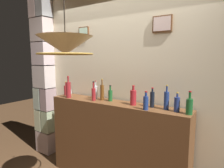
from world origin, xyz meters
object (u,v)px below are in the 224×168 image
at_px(liquor_bottle_vermouth, 66,90).
at_px(liquor_bottle_port, 152,99).
at_px(liquor_bottle_bourbon, 102,92).
at_px(liquor_bottle_rye, 94,94).
at_px(liquor_bottle_scotch, 133,97).
at_px(liquor_bottle_rum, 166,100).
at_px(liquor_bottle_tequila, 110,95).
at_px(glass_tumbler_rocks, 70,92).
at_px(liquor_bottle_whiskey, 96,92).
at_px(liquor_bottle_brandy, 68,90).
at_px(liquor_bottle_mezcal, 189,106).
at_px(liquor_bottle_amaro, 146,102).
at_px(pendant_lamp, 65,46).
at_px(liquor_bottle_vodka, 177,104).

xyz_separation_m(liquor_bottle_vermouth, liquor_bottle_port, (1.43, 0.01, 0.02)).
relative_size(liquor_bottle_bourbon, liquor_bottle_rye, 1.13).
bearing_deg(liquor_bottle_scotch, liquor_bottle_rum, 0.77).
bearing_deg(liquor_bottle_tequila, glass_tumbler_rocks, 174.66).
relative_size(liquor_bottle_whiskey, liquor_bottle_rye, 0.99).
bearing_deg(liquor_bottle_brandy, liquor_bottle_scotch, 6.58).
xyz_separation_m(liquor_bottle_bourbon, liquor_bottle_port, (0.73, -0.00, -0.01)).
bearing_deg(liquor_bottle_port, liquor_bottle_mezcal, -9.39).
bearing_deg(liquor_bottle_amaro, glass_tumbler_rocks, 170.46).
bearing_deg(liquor_bottle_scotch, pendant_lamp, -115.53).
xyz_separation_m(liquor_bottle_rye, glass_tumbler_rocks, (-0.63, 0.17, -0.06)).
relative_size(liquor_bottle_rum, pendant_lamp, 0.45).
xyz_separation_m(liquor_bottle_amaro, liquor_bottle_vodka, (0.31, 0.11, -0.00)).
height_order(liquor_bottle_whiskey, liquor_bottle_rye, liquor_bottle_rye).
height_order(liquor_bottle_bourbon, pendant_lamp, pendant_lamp).
height_order(liquor_bottle_mezcal, liquor_bottle_bourbon, liquor_bottle_bourbon).
xyz_separation_m(liquor_bottle_mezcal, liquor_bottle_whiskey, (-1.29, 0.09, 0.01)).
xyz_separation_m(liquor_bottle_tequila, liquor_bottle_vodka, (0.90, -0.05, 0.00)).
height_order(liquor_bottle_scotch, liquor_bottle_bourbon, liquor_bottle_bourbon).
distance_m(liquor_bottle_port, liquor_bottle_brandy, 1.25).
bearing_deg(liquor_bottle_rum, liquor_bottle_brandy, -175.11).
relative_size(liquor_bottle_rum, glass_tumbler_rocks, 3.91).
xyz_separation_m(glass_tumbler_rocks, pendant_lamp, (0.84, -0.87, 0.66)).
bearing_deg(liquor_bottle_bourbon, glass_tumbler_rocks, 173.09).
distance_m(liquor_bottle_brandy, glass_tumbler_rocks, 0.31).
bearing_deg(liquor_bottle_mezcal, liquor_bottle_amaro, -169.84).
bearing_deg(liquor_bottle_whiskey, glass_tumbler_rocks, 173.64).
xyz_separation_m(liquor_bottle_port, glass_tumbler_rocks, (-1.44, 0.09, -0.06)).
relative_size(liquor_bottle_amaro, pendant_lamp, 0.34).
xyz_separation_m(liquor_bottle_rum, liquor_bottle_rye, (-0.98, -0.07, -0.01)).
height_order(liquor_bottle_scotch, liquor_bottle_rum, liquor_bottle_rum).
bearing_deg(pendant_lamp, glass_tumbler_rocks, 134.14).
distance_m(liquor_bottle_tequila, liquor_bottle_whiskey, 0.26).
height_order(liquor_bottle_vermouth, liquor_bottle_rye, liquor_bottle_rye).
height_order(liquor_bottle_rye, liquor_bottle_vodka, liquor_bottle_rye).
distance_m(liquor_bottle_vermouth, liquor_bottle_port, 1.43).
bearing_deg(pendant_lamp, liquor_bottle_whiskey, 107.82).
height_order(liquor_bottle_rum, pendant_lamp, pendant_lamp).
bearing_deg(glass_tumbler_rocks, liquor_bottle_amaro, -9.54).
relative_size(liquor_bottle_vermouth, liquor_bottle_whiskey, 0.83).
height_order(liquor_bottle_vermouth, liquor_bottle_bourbon, liquor_bottle_bourbon).
xyz_separation_m(liquor_bottle_rum, glass_tumbler_rocks, (-1.62, 0.10, -0.07)).
xyz_separation_m(liquor_bottle_bourbon, liquor_bottle_rye, (-0.08, -0.09, -0.02)).
xyz_separation_m(liquor_bottle_bourbon, glass_tumbler_rocks, (-0.71, 0.09, -0.08)).
relative_size(liquor_bottle_scotch, liquor_bottle_whiskey, 0.94).
relative_size(liquor_bottle_vermouth, liquor_bottle_bourbon, 0.73).
height_order(liquor_bottle_scotch, liquor_bottle_brandy, liquor_bottle_brandy).
xyz_separation_m(liquor_bottle_rum, liquor_bottle_port, (-0.17, 0.01, -0.01)).
bearing_deg(liquor_bottle_brandy, liquor_bottle_tequila, 12.69).
distance_m(liquor_bottle_whiskey, liquor_bottle_rye, 0.12).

